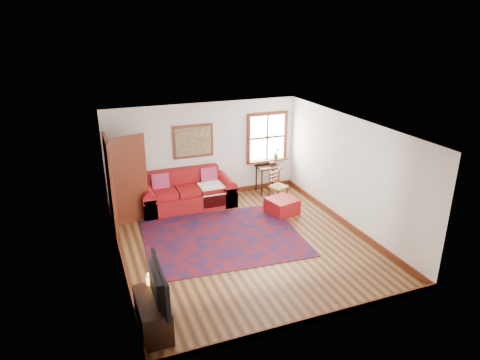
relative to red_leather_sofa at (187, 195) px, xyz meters
name	(u,v)px	position (x,y,z in m)	size (l,w,h in m)	color
ground	(244,243)	(0.62, -2.30, -0.30)	(5.50, 5.50, 0.00)	#3F2211
room_envelope	(244,169)	(0.62, -2.28, 1.35)	(5.04, 5.54, 2.52)	silver
window	(268,142)	(2.40, 0.41, 1.01)	(1.18, 0.20, 1.38)	white
doorway	(122,181)	(-1.59, -0.51, 0.77)	(0.89, 1.08, 2.14)	black
framed_artwork	(193,141)	(0.32, 0.42, 1.25)	(1.05, 0.07, 0.85)	#5F2514
persian_rug	(223,237)	(0.27, -1.92, -0.29)	(3.31, 2.65, 0.02)	#5C0D0F
red_leather_sofa	(187,195)	(0.00, 0.00, 0.00)	(2.33, 0.96, 0.91)	maroon
red_ottoman	(282,206)	(2.04, -1.24, -0.12)	(0.65, 0.65, 0.37)	maroon
side_table	(268,170)	(2.30, 0.18, 0.30)	(0.60, 0.45, 0.72)	black
ladder_back_chair	(277,185)	(2.24, -0.52, 0.14)	(0.48, 0.47, 0.83)	tan
media_cabinet	(153,314)	(-1.65, -4.28, -0.04)	(0.44, 0.97, 0.53)	black
television	(153,286)	(-1.63, -4.39, 0.54)	(1.08, 0.14, 0.62)	black
candle_hurricane	(150,280)	(-1.60, -3.88, 0.31)	(0.12, 0.12, 0.18)	silver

